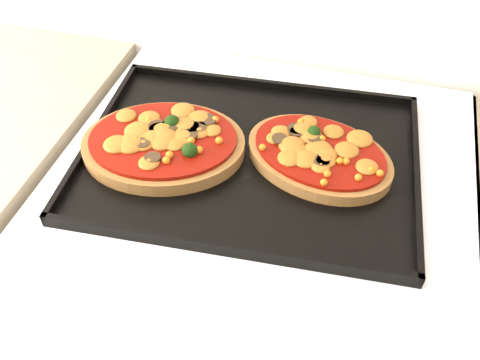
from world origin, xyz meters
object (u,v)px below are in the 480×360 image
(baking_tray, at_px, (249,155))
(pizza_left, at_px, (163,142))
(stove, at_px, (254,339))
(pizza_right, at_px, (319,154))

(baking_tray, bearing_deg, pizza_left, -173.23)
(stove, bearing_deg, pizza_left, 176.37)
(stove, height_order, pizza_right, pizza_right)
(baking_tray, xyz_separation_m, pizza_left, (-0.12, -0.02, 0.02))
(stove, relative_size, pizza_right, 4.30)
(baking_tray, relative_size, pizza_right, 2.23)
(pizza_right, bearing_deg, stove, -147.15)
(stove, xyz_separation_m, pizza_left, (-0.14, 0.01, 0.48))
(pizza_right, bearing_deg, baking_tray, -171.47)
(stove, distance_m, pizza_right, 0.49)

